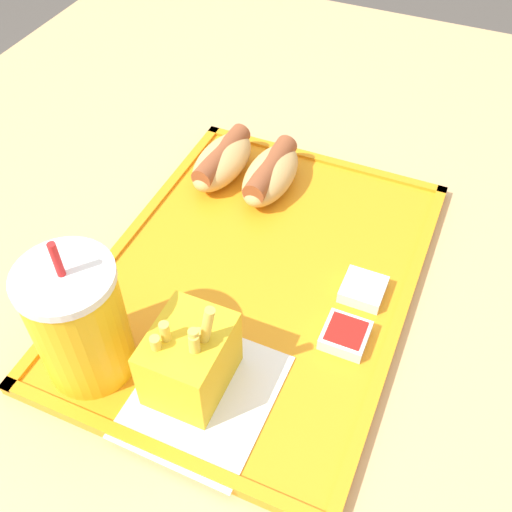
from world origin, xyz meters
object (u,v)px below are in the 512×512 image
at_px(soda_cup, 79,322).
at_px(hot_dog_far, 222,160).
at_px(hot_dog_near, 271,173).
at_px(sauce_cup_ketchup, 345,335).
at_px(fries_carton, 190,359).
at_px(sauce_cup_mayo, 363,289).

distance_m(soda_cup, hot_dog_far, 0.30).
bearing_deg(hot_dog_near, sauce_cup_ketchup, -139.53).
bearing_deg(sauce_cup_ketchup, fries_carton, 131.45).
bearing_deg(hot_dog_near, fries_carton, -172.20).
xyz_separation_m(hot_dog_near, sauce_cup_mayo, (-0.12, -0.15, -0.02)).
distance_m(hot_dog_far, fries_carton, 0.30).
distance_m(hot_dog_far, hot_dog_near, 0.07).
distance_m(fries_carton, sauce_cup_ketchup, 0.16).
height_order(hot_dog_far, hot_dog_near, same).
relative_size(fries_carton, sauce_cup_mayo, 2.63).
distance_m(soda_cup, sauce_cup_ketchup, 0.25).
bearing_deg(hot_dog_far, sauce_cup_mayo, -118.21).
bearing_deg(sauce_cup_ketchup, hot_dog_far, 50.54).
relative_size(soda_cup, fries_carton, 1.42).
height_order(hot_dog_near, sauce_cup_mayo, hot_dog_near).
distance_m(hot_dog_far, sauce_cup_mayo, 0.25).
bearing_deg(hot_dog_far, sauce_cup_ketchup, -129.46).
bearing_deg(soda_cup, fries_carton, -79.26).
height_order(hot_dog_near, fries_carton, fries_carton).
relative_size(soda_cup, sauce_cup_ketchup, 3.74).
xyz_separation_m(soda_cup, hot_dog_near, (0.30, -0.06, -0.04)).
xyz_separation_m(soda_cup, sauce_cup_mayo, (0.18, -0.21, -0.06)).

